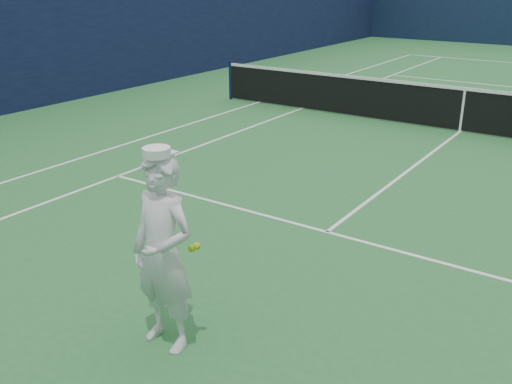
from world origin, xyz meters
TOP-DOWN VIEW (x-y plane):
  - ground at (0.00, 0.00)m, footprint 80.00×80.00m
  - court_markings at (0.00, 0.00)m, footprint 11.03×23.83m
  - windscreen_fence at (0.00, 0.00)m, footprint 20.12×36.12m
  - tennis_net at (0.00, 0.00)m, footprint 12.88×0.09m
  - tennis_player at (-0.10, -9.49)m, footprint 0.78×0.50m

SIDE VIEW (x-z plane):
  - ground at x=0.00m, z-range 0.00..0.00m
  - court_markings at x=0.00m, z-range 0.00..0.01m
  - tennis_net at x=0.00m, z-range 0.02..1.09m
  - tennis_player at x=-0.10m, z-range -0.02..1.94m
  - windscreen_fence at x=0.00m, z-range 0.00..4.00m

